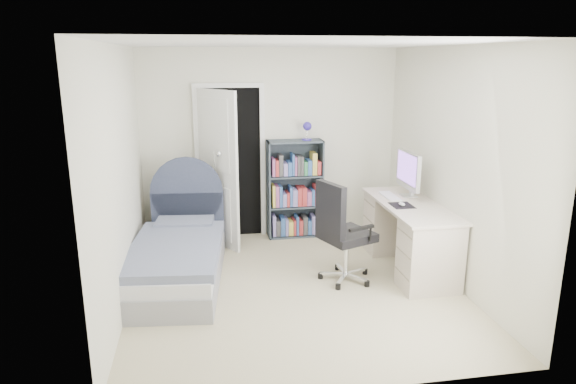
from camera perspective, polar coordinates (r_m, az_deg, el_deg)
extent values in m
cube|color=tan|center=(5.57, 0.78, -10.76)|extent=(3.40, 3.60, 0.05)
cube|color=white|center=(5.04, 0.88, 16.44)|extent=(3.40, 3.60, 0.05)
cube|color=silver|center=(6.93, -1.94, 5.37)|extent=(3.40, 0.05, 2.50)
cube|color=silver|center=(3.44, 6.39, -4.40)|extent=(3.40, 0.05, 2.50)
cube|color=silver|center=(5.14, -18.46, 1.32)|extent=(0.05, 3.60, 2.50)
cube|color=silver|center=(5.72, 18.09, 2.66)|extent=(0.05, 3.60, 2.50)
cube|color=black|center=(6.89, -6.43, 3.13)|extent=(0.80, 0.01, 2.00)
cube|color=white|center=(6.86, -10.00, 2.94)|extent=(0.06, 0.06, 2.00)
cube|color=white|center=(6.90, -2.84, 3.22)|extent=(0.06, 0.06, 2.00)
cube|color=white|center=(6.74, -6.67, 11.70)|extent=(0.92, 0.06, 0.06)
cube|color=white|center=(6.53, -7.81, 2.44)|extent=(0.47, 0.69, 2.00)
cube|color=gray|center=(5.75, -12.11, -8.68)|extent=(1.09, 1.97, 0.25)
cube|color=silver|center=(5.68, -12.21, -6.93)|extent=(1.07, 1.93, 0.15)
cube|color=slate|center=(5.55, -12.42, -6.20)|extent=(1.10, 1.69, 0.09)
cube|color=slate|center=(6.26, -11.39, -3.53)|extent=(0.71, 0.45, 0.11)
cube|color=#393F58|center=(6.57, -11.02, -3.25)|extent=(0.90, 0.15, 0.75)
cylinder|color=#393F58|center=(6.46, -11.18, -0.07)|extent=(0.90, 0.15, 0.90)
cylinder|color=tan|center=(6.71, -14.20, -4.02)|extent=(0.04, 0.04, 0.54)
cylinder|color=tan|center=(7.06, -13.99, -3.06)|extent=(0.04, 0.04, 0.54)
cylinder|color=tan|center=(6.69, -11.02, -3.90)|extent=(0.04, 0.04, 0.54)
cylinder|color=tan|center=(7.04, -10.97, -2.94)|extent=(0.04, 0.04, 0.54)
cube|color=tan|center=(6.80, -12.67, -1.43)|extent=(0.43, 0.43, 0.03)
cube|color=tan|center=(6.90, -12.51, -4.11)|extent=(0.39, 0.39, 0.02)
cube|color=#B24C33|center=(6.80, -13.13, -1.20)|extent=(0.17, 0.24, 0.03)
cube|color=#3F598C|center=(6.79, -13.15, -0.96)|extent=(0.16, 0.23, 0.03)
cube|color=#D8CC7F|center=(6.78, -13.16, -0.72)|extent=(0.15, 0.22, 0.03)
cylinder|color=silver|center=(6.71, -7.80, -6.04)|extent=(0.18, 0.18, 0.02)
cylinder|color=silver|center=(6.52, -7.99, -0.91)|extent=(0.01, 0.01, 1.25)
sphere|color=silver|center=(6.35, -7.68, 4.22)|extent=(0.07, 0.07, 0.07)
cube|color=#3A454F|center=(6.86, -2.19, 0.23)|extent=(0.02, 0.32, 1.32)
cube|color=#3A454F|center=(6.99, 3.65, 0.48)|extent=(0.02, 0.32, 1.32)
cube|color=#3A454F|center=(6.79, 0.78, 5.66)|extent=(0.74, 0.32, 0.02)
cube|color=#3A454F|center=(7.11, 0.74, -4.71)|extent=(0.74, 0.32, 0.02)
cube|color=#3A454F|center=(7.06, 0.53, 0.66)|extent=(0.74, 0.01, 1.32)
cube|color=#3A454F|center=(6.98, 0.75, -1.53)|extent=(0.70, 0.30, 0.02)
cube|color=#3A454F|center=(6.87, 0.76, 1.84)|extent=(0.70, 0.30, 0.02)
cylinder|color=#32239A|center=(6.81, 2.09, 5.86)|extent=(0.13, 0.13, 0.02)
cylinder|color=silver|center=(6.80, 2.10, 6.57)|extent=(0.02, 0.02, 0.17)
sphere|color=#32239A|center=(6.76, 2.16, 7.32)|extent=(0.12, 0.12, 0.12)
cube|color=#7F72B2|center=(6.99, -1.63, -3.63)|extent=(0.04, 0.22, 0.29)
cube|color=#3F3F3F|center=(7.01, -1.18, -3.89)|extent=(0.06, 0.22, 0.21)
cube|color=#335999|center=(7.01, -0.66, -3.73)|extent=(0.06, 0.22, 0.25)
cube|color=#7F72B2|center=(7.02, -0.23, -3.78)|extent=(0.04, 0.22, 0.23)
cube|color=#D8BF4C|center=(7.04, 0.22, -3.89)|extent=(0.06, 0.22, 0.20)
cube|color=#B23333|center=(7.04, 0.64, -3.80)|extent=(0.03, 0.22, 0.21)
cube|color=#335999|center=(7.04, 0.94, -3.61)|extent=(0.03, 0.22, 0.26)
cube|color=#B23333|center=(7.06, 1.32, -3.79)|extent=(0.05, 0.22, 0.20)
cube|color=#3F3F3F|center=(7.06, 1.81, -3.59)|extent=(0.06, 0.22, 0.25)
cube|color=#335999|center=(7.08, 2.29, -3.77)|extent=(0.05, 0.22, 0.20)
cube|color=#7F72B2|center=(7.09, 2.73, -3.52)|extent=(0.05, 0.22, 0.25)
cube|color=#B23333|center=(7.11, 3.20, -3.78)|extent=(0.06, 0.22, 0.18)
cube|color=#D8BF4C|center=(6.87, -1.68, -0.35)|extent=(0.04, 0.22, 0.29)
cube|color=#994C7F|center=(6.88, -1.29, -0.37)|extent=(0.05, 0.22, 0.28)
cube|color=#335999|center=(6.89, -0.89, -0.38)|extent=(0.04, 0.22, 0.28)
cube|color=#7F72B2|center=(6.91, -0.48, -0.77)|extent=(0.05, 0.22, 0.18)
cube|color=#B23333|center=(6.91, -0.08, -0.70)|extent=(0.03, 0.22, 0.19)
cube|color=#335999|center=(6.91, 0.24, -0.39)|extent=(0.03, 0.22, 0.26)
cube|color=#7F72B2|center=(6.92, 0.67, -0.52)|extent=(0.06, 0.22, 0.23)
cube|color=#B23333|center=(6.93, 1.19, -0.41)|extent=(0.05, 0.22, 0.25)
cube|color=#B23333|center=(6.94, 1.69, -0.39)|extent=(0.06, 0.22, 0.25)
cube|color=#994C7F|center=(6.96, 2.23, -0.58)|extent=(0.06, 0.22, 0.19)
cube|color=#335999|center=(6.97, 2.67, -0.47)|extent=(0.04, 0.22, 0.22)
cube|color=#B23333|center=(6.97, 3.04, -0.24)|extent=(0.04, 0.22, 0.27)
cube|color=#D8BF4C|center=(6.99, 3.46, -0.40)|extent=(0.05, 0.22, 0.22)
cube|color=#994C7F|center=(6.78, -1.70, 2.83)|extent=(0.04, 0.22, 0.23)
cube|color=#B23333|center=(6.79, -1.32, 2.76)|extent=(0.04, 0.22, 0.21)
cube|color=#3F3F3F|center=(6.79, -0.88, 3.06)|extent=(0.05, 0.22, 0.28)
cube|color=#7F72B2|center=(6.81, -0.38, 2.62)|extent=(0.06, 0.22, 0.17)
cube|color=#335999|center=(6.82, 0.11, 2.69)|extent=(0.05, 0.22, 0.18)
cube|color=#335999|center=(6.81, 0.48, 3.13)|extent=(0.03, 0.22, 0.28)
cube|color=#994C7F|center=(6.82, 0.75, 2.99)|extent=(0.03, 0.22, 0.25)
cube|color=#3F3F3F|center=(6.83, 1.08, 3.03)|extent=(0.04, 0.22, 0.26)
cube|color=#3F3F3F|center=(6.84, 1.45, 3.02)|extent=(0.04, 0.22, 0.25)
cube|color=#337F4C|center=(6.85, 1.84, 2.75)|extent=(0.05, 0.22, 0.18)
cube|color=#335999|center=(6.86, 2.30, 2.82)|extent=(0.06, 0.22, 0.19)
cube|color=#D8BF4C|center=(6.87, 2.83, 3.23)|extent=(0.06, 0.22, 0.29)
cube|color=#B23333|center=(6.89, 3.32, 2.79)|extent=(0.05, 0.22, 0.18)
cube|color=beige|center=(5.95, 13.48, -1.41)|extent=(0.64, 1.60, 0.03)
cube|color=beige|center=(5.58, 15.49, -6.83)|extent=(0.59, 0.43, 0.75)
cube|color=beige|center=(6.56, 11.37, -3.33)|extent=(0.59, 0.43, 0.75)
cube|color=silver|center=(6.27, 13.26, -0.38)|extent=(0.17, 0.17, 0.01)
cube|color=silver|center=(6.25, 13.59, 0.71)|extent=(0.03, 0.06, 0.23)
cube|color=silver|center=(6.19, 13.24, 2.41)|extent=(0.05, 0.60, 0.43)
cube|color=#8A53CA|center=(6.17, 13.03, 2.60)|extent=(0.00, 0.53, 0.34)
cube|color=white|center=(6.18, 11.25, -0.46)|extent=(0.14, 0.43, 0.02)
cube|color=black|center=(5.85, 12.53, -1.46)|extent=(0.23, 0.28, 0.00)
ellipsoid|color=white|center=(5.84, 12.54, -1.31)|extent=(0.06, 0.11, 0.03)
cube|color=silver|center=(5.84, 7.50, -8.75)|extent=(0.28, 0.14, 0.03)
cylinder|color=black|center=(5.93, 8.55, -8.72)|extent=(0.07, 0.07, 0.06)
cube|color=silver|center=(5.88, 5.96, -8.53)|extent=(0.06, 0.29, 0.03)
cylinder|color=black|center=(6.01, 5.52, -8.30)|extent=(0.07, 0.07, 0.06)
cube|color=silver|center=(5.75, 5.02, -9.03)|extent=(0.29, 0.11, 0.03)
cylinder|color=black|center=(5.77, 3.63, -9.28)|extent=(0.07, 0.07, 0.06)
cube|color=silver|center=(5.64, 6.02, -9.58)|extent=(0.19, 0.26, 0.03)
cylinder|color=black|center=(5.53, 5.59, -10.43)|extent=(0.07, 0.07, 0.06)
cube|color=silver|center=(5.69, 7.58, -9.40)|extent=(0.21, 0.25, 0.03)
cylinder|color=black|center=(5.63, 8.76, -10.03)|extent=(0.07, 0.07, 0.06)
cylinder|color=silver|center=(5.67, 6.48, -7.07)|extent=(0.07, 0.07, 0.43)
cube|color=black|center=(5.59, 6.55, -4.82)|extent=(0.64, 0.64, 0.09)
cube|color=black|center=(5.36, 4.75, -1.96)|extent=(0.23, 0.45, 0.56)
cube|color=black|center=(5.33, 8.18, -4.00)|extent=(0.30, 0.15, 0.03)
cube|color=black|center=(5.73, 4.80, -2.57)|extent=(0.30, 0.15, 0.03)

